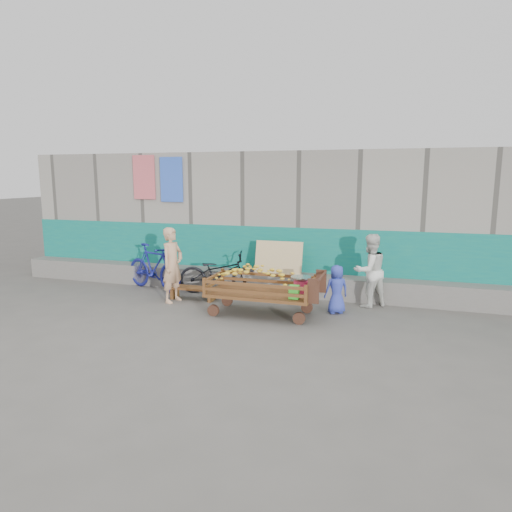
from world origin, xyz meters
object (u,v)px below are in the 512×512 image
(banana_cart, at_px, (259,282))
(bicycle_dark, at_px, (219,273))
(bench, at_px, (193,290))
(child, at_px, (337,289))
(vendor_man, at_px, (172,265))
(woman, at_px, (370,270))
(bicycle_blue, at_px, (154,267))

(banana_cart, height_order, bicycle_dark, bicycle_dark)
(bench, distance_m, child, 2.91)
(child, height_order, bicycle_dark, bicycle_dark)
(vendor_man, distance_m, bicycle_dark, 1.13)
(banana_cart, relative_size, vendor_man, 1.38)
(vendor_man, xyz_separation_m, child, (3.21, 0.19, -0.30))
(woman, distance_m, bicycle_dark, 3.13)
(woman, distance_m, child, 0.87)
(woman, bearing_deg, bench, -31.21)
(banana_cart, relative_size, bicycle_dark, 1.20)
(woman, bearing_deg, bicycle_blue, -39.37)
(vendor_man, bearing_deg, banana_cart, -88.47)
(vendor_man, relative_size, woman, 1.06)
(bench, height_order, child, child)
(bench, relative_size, child, 1.15)
(bench, relative_size, vendor_man, 0.69)
(banana_cart, height_order, woman, woman)
(vendor_man, distance_m, woman, 3.84)
(woman, relative_size, bicycle_blue, 0.83)
(banana_cart, bearing_deg, bench, 159.99)
(bench, height_order, bicycle_dark, bicycle_dark)
(bicycle_dark, bearing_deg, vendor_man, 130.50)
(banana_cart, bearing_deg, vendor_man, 170.55)
(banana_cart, xyz_separation_m, bench, (-1.58, 0.57, -0.40))
(bench, relative_size, woman, 0.73)
(bicycle_blue, bearing_deg, banana_cart, -90.41)
(bench, distance_m, woman, 3.52)
(vendor_man, xyz_separation_m, bicycle_dark, (0.63, 0.89, -0.30))
(banana_cart, distance_m, bicycle_dark, 1.74)
(banana_cart, relative_size, woman, 1.46)
(bicycle_blue, bearing_deg, bench, -91.71)
(bench, xyz_separation_m, bicycle_blue, (-1.15, 0.47, 0.32))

